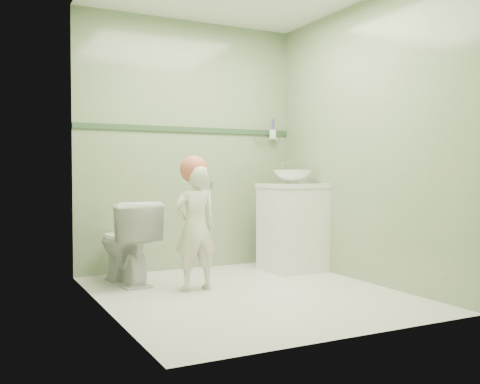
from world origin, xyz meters
TOP-DOWN VIEW (x-y plane):
  - ground at (0.00, 0.00)m, footprint 2.50×2.50m
  - room_shell at (0.00, 0.00)m, footprint 2.50×2.54m
  - trim_stripe at (0.00, 1.24)m, footprint 2.20×0.02m
  - vanity at (0.84, 0.70)m, footprint 0.52×0.50m
  - counter at (0.84, 0.70)m, footprint 0.54×0.52m
  - basin at (0.84, 0.70)m, footprint 0.37×0.37m
  - faucet at (0.84, 0.89)m, footprint 0.03×0.13m
  - cup_holder at (0.89, 1.18)m, footprint 0.26×0.07m
  - toilet at (-0.74, 0.80)m, footprint 0.47×0.73m
  - toddler at (-0.32, 0.30)m, footprint 0.37×0.26m
  - hair_cap at (-0.32, 0.33)m, footprint 0.22×0.22m
  - teal_toothbrush at (-0.24, 0.18)m, footprint 0.11×0.13m

SIDE VIEW (x-z plane):
  - ground at x=0.00m, z-range 0.00..0.00m
  - toilet at x=-0.74m, z-range 0.00..0.70m
  - vanity at x=0.84m, z-range 0.00..0.80m
  - toddler at x=-0.32m, z-range 0.00..0.99m
  - counter at x=0.84m, z-range 0.79..0.83m
  - teal_toothbrush at x=-0.24m, z-range 0.80..0.88m
  - basin at x=0.84m, z-range 0.83..0.96m
  - hair_cap at x=-0.32m, z-range 0.85..1.07m
  - faucet at x=0.84m, z-range 0.88..1.06m
  - room_shell at x=0.00m, z-range 0.00..2.40m
  - cup_holder at x=0.89m, z-range 1.23..1.44m
  - trim_stripe at x=0.00m, z-range 1.33..1.38m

